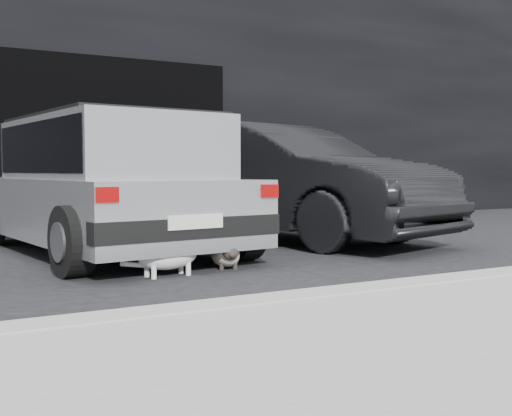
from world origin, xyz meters
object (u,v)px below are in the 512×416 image
silver_hatchback (107,179)px  cat_siamese (226,255)px  cat_white (172,254)px  second_car (279,182)px

silver_hatchback → cat_siamese: 1.75m
silver_hatchback → cat_white: 1.75m
cat_siamese → cat_white: 0.59m
second_car → silver_hatchback: bearing=170.5°
second_car → cat_white: 2.96m
cat_siamese → cat_white: cat_white is taller
second_car → cat_siamese: size_ratio=6.24×
second_car → cat_white: second_car is taller
cat_siamese → cat_white: size_ratio=0.90×
second_car → cat_siamese: 2.48m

